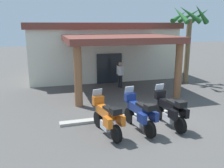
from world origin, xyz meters
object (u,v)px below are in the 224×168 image
motel_building (101,49)px  motorcycle_black (170,110)px  palm_tree_near_portico (189,26)px  pedestrian (120,73)px  motorcycle_blue (140,113)px  motorcycle_orange (107,117)px

motel_building → motorcycle_black: size_ratio=5.16×
palm_tree_near_portico → pedestrian: bearing=177.6°
motorcycle_blue → pedestrian: bearing=-20.6°
motel_building → pedestrian: bearing=-84.8°
motel_building → palm_tree_near_portico: size_ratio=2.12×
motorcycle_black → pedestrian: size_ratio=1.31×
motorcycle_black → motorcycle_orange: bearing=86.4°
motorcycle_blue → pedestrian: (1.45, 6.58, 0.28)m
motorcycle_orange → motorcycle_blue: bearing=-99.9°
pedestrian → palm_tree_near_portico: bearing=-42.7°
motel_building → pedestrian: (0.25, -3.88, -1.19)m
motorcycle_orange → motorcycle_blue: 1.34m
motel_building → motorcycle_blue: bearing=-95.1°
motel_building → motorcycle_orange: 10.87m
palm_tree_near_portico → motel_building: bearing=141.2°
motel_building → motorcycle_orange: size_ratio=5.20×
motorcycle_orange → motorcycle_blue: size_ratio=1.00×
motel_building → motorcycle_blue: (-1.20, -10.46, -1.47)m
motel_building → motorcycle_black: bearing=-87.7°
motel_building → motorcycle_orange: bearing=-102.2°
motorcycle_orange → palm_tree_near_portico: 10.47m
motel_building → pedestrian: motel_building is taller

